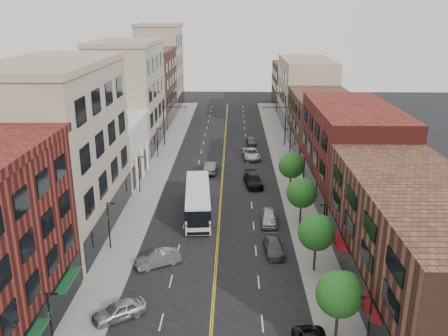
# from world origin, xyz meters

# --- Properties ---
(ground) EXTENTS (220.00, 220.00, 0.00)m
(ground) POSITION_xyz_m (0.00, 0.00, 0.00)
(ground) COLOR black
(ground) RESTS_ON ground
(sidewalk_left) EXTENTS (4.00, 110.00, 0.15)m
(sidewalk_left) POSITION_xyz_m (-10.00, 35.00, 0.07)
(sidewalk_left) COLOR gray
(sidewalk_left) RESTS_ON ground
(sidewalk_right) EXTENTS (4.00, 110.00, 0.15)m
(sidewalk_right) POSITION_xyz_m (10.00, 35.00, 0.07)
(sidewalk_right) COLOR gray
(sidewalk_right) RESTS_ON ground
(bldg_l_tanoffice) EXTENTS (10.00, 22.00, 18.00)m
(bldg_l_tanoffice) POSITION_xyz_m (-17.00, 13.00, 9.00)
(bldg_l_tanoffice) COLOR gray
(bldg_l_tanoffice) RESTS_ON ground
(bldg_l_white) EXTENTS (10.00, 14.00, 8.00)m
(bldg_l_white) POSITION_xyz_m (-17.00, 31.00, 4.00)
(bldg_l_white) COLOR silver
(bldg_l_white) RESTS_ON ground
(bldg_l_far_a) EXTENTS (10.00, 20.00, 18.00)m
(bldg_l_far_a) POSITION_xyz_m (-17.00, 48.00, 9.00)
(bldg_l_far_a) COLOR gray
(bldg_l_far_a) RESTS_ON ground
(bldg_l_far_b) EXTENTS (10.00, 20.00, 15.00)m
(bldg_l_far_b) POSITION_xyz_m (-17.00, 68.00, 7.50)
(bldg_l_far_b) COLOR #522E21
(bldg_l_far_b) RESTS_ON ground
(bldg_l_far_c) EXTENTS (10.00, 16.00, 20.00)m
(bldg_l_far_c) POSITION_xyz_m (-17.00, 86.00, 10.00)
(bldg_l_far_c) COLOR gray
(bldg_l_far_c) RESTS_ON ground
(bldg_r_near) EXTENTS (10.00, 26.00, 10.00)m
(bldg_r_near) POSITION_xyz_m (17.00, 0.00, 5.00)
(bldg_r_near) COLOR #522E21
(bldg_r_near) RESTS_ON ground
(bldg_r_mid) EXTENTS (10.00, 22.00, 12.00)m
(bldg_r_mid) POSITION_xyz_m (17.00, 24.00, 6.00)
(bldg_r_mid) COLOR #5B1D17
(bldg_r_mid) RESTS_ON ground
(bldg_r_far_a) EXTENTS (10.00, 20.00, 10.00)m
(bldg_r_far_a) POSITION_xyz_m (17.00, 45.00, 5.00)
(bldg_r_far_a) COLOR #522E21
(bldg_r_far_a) RESTS_ON ground
(bldg_r_far_b) EXTENTS (10.00, 22.00, 14.00)m
(bldg_r_far_b) POSITION_xyz_m (17.00, 66.00, 7.00)
(bldg_r_far_b) COLOR gray
(bldg_r_far_b) RESTS_ON ground
(bldg_r_far_c) EXTENTS (10.00, 18.00, 11.00)m
(bldg_r_far_c) POSITION_xyz_m (17.00, 86.00, 5.50)
(bldg_r_far_c) COLOR #522E21
(bldg_r_far_c) RESTS_ON ground
(tree_r_0) EXTENTS (3.40, 3.40, 5.59)m
(tree_r_0) POSITION_xyz_m (9.39, -5.93, 4.13)
(tree_r_0) COLOR black
(tree_r_0) RESTS_ON sidewalk_right
(tree_r_1) EXTENTS (3.40, 3.40, 5.59)m
(tree_r_1) POSITION_xyz_m (9.39, 4.07, 4.13)
(tree_r_1) COLOR black
(tree_r_1) RESTS_ON sidewalk_right
(tree_r_2) EXTENTS (3.40, 3.40, 5.59)m
(tree_r_2) POSITION_xyz_m (9.39, 14.07, 4.13)
(tree_r_2) COLOR black
(tree_r_2) RESTS_ON sidewalk_right
(tree_r_3) EXTENTS (3.40, 3.40, 5.59)m
(tree_r_3) POSITION_xyz_m (9.39, 24.07, 4.13)
(tree_r_3) COLOR black
(tree_r_3) RESTS_ON sidewalk_right
(lamp_l_0) EXTENTS (0.81, 0.55, 5.05)m
(lamp_l_0) POSITION_xyz_m (-10.95, -8.00, 2.97)
(lamp_l_0) COLOR black
(lamp_l_0) RESTS_ON sidewalk_left
(lamp_l_1) EXTENTS (0.81, 0.55, 5.05)m
(lamp_l_1) POSITION_xyz_m (-10.95, 8.00, 2.97)
(lamp_l_1) COLOR black
(lamp_l_1) RESTS_ON sidewalk_left
(lamp_l_2) EXTENTS (0.81, 0.55, 5.05)m
(lamp_l_2) POSITION_xyz_m (-10.95, 24.00, 2.97)
(lamp_l_2) COLOR black
(lamp_l_2) RESTS_ON sidewalk_left
(lamp_l_3) EXTENTS (0.81, 0.55, 5.05)m
(lamp_l_3) POSITION_xyz_m (-10.95, 40.00, 2.97)
(lamp_l_3) COLOR black
(lamp_l_3) RESTS_ON sidewalk_left
(lamp_r_0) EXTENTS (0.81, 0.55, 5.05)m
(lamp_r_0) POSITION_xyz_m (10.95, -8.00, 2.97)
(lamp_r_0) COLOR black
(lamp_r_0) RESTS_ON sidewalk_right
(lamp_r_1) EXTENTS (0.81, 0.55, 5.05)m
(lamp_r_1) POSITION_xyz_m (10.95, 8.00, 2.97)
(lamp_r_1) COLOR black
(lamp_r_1) RESTS_ON sidewalk_right
(lamp_r_2) EXTENTS (0.81, 0.55, 5.05)m
(lamp_r_2) POSITION_xyz_m (10.95, 24.00, 2.97)
(lamp_r_2) COLOR black
(lamp_r_2) RESTS_ON sidewalk_right
(lamp_r_3) EXTENTS (0.81, 0.55, 5.05)m
(lamp_r_3) POSITION_xyz_m (10.95, 40.00, 2.97)
(lamp_r_3) COLOR black
(lamp_r_3) RESTS_ON sidewalk_right
(signal_mast_left) EXTENTS (4.49, 0.18, 7.20)m
(signal_mast_left) POSITION_xyz_m (-10.27, 48.00, 4.65)
(signal_mast_left) COLOR black
(signal_mast_left) RESTS_ON sidewalk_left
(signal_mast_right) EXTENTS (4.49, 0.18, 7.20)m
(signal_mast_right) POSITION_xyz_m (10.27, 48.00, 4.65)
(signal_mast_right) COLOR black
(signal_mast_right) RESTS_ON sidewalk_right
(city_bus) EXTENTS (3.85, 13.10, 3.32)m
(city_bus) POSITION_xyz_m (-2.62, 17.21, 1.93)
(city_bus) COLOR silver
(city_bus) RESTS_ON ground
(car_angle_a) EXTENTS (4.56, 3.83, 1.47)m
(car_angle_a) POSITION_xyz_m (-7.40, -3.55, 0.73)
(car_angle_a) COLOR #A5A8AD
(car_angle_a) RESTS_ON ground
(car_angle_b) EXTENTS (4.60, 3.48, 1.45)m
(car_angle_b) POSITION_xyz_m (-5.60, 4.82, 0.73)
(car_angle_b) COLOR #96999D
(car_angle_b) RESTS_ON ground
(car_parked_mid) EXTENTS (2.18, 4.66, 1.31)m
(car_parked_mid) POSITION_xyz_m (5.80, 7.58, 0.66)
(car_parked_mid) COLOR #47464B
(car_parked_mid) RESTS_ON ground
(car_parked_far) EXTENTS (2.00, 4.58, 1.54)m
(car_parked_far) POSITION_xyz_m (5.80, 14.58, 0.77)
(car_parked_far) COLOR #ABAFB3
(car_parked_far) RESTS_ON ground
(car_lane_behind) EXTENTS (2.03, 5.07, 1.64)m
(car_lane_behind) POSITION_xyz_m (-1.80, 32.86, 0.82)
(car_lane_behind) COLOR #525156
(car_lane_behind) RESTS_ON ground
(car_lane_a) EXTENTS (2.92, 5.69, 1.58)m
(car_lane_a) POSITION_xyz_m (4.44, 27.16, 0.79)
(car_lane_a) COLOR black
(car_lane_a) RESTS_ON ground
(car_lane_b) EXTENTS (3.21, 5.95, 1.59)m
(car_lane_b) POSITION_xyz_m (4.59, 40.36, 0.79)
(car_lane_b) COLOR silver
(car_lane_b) RESTS_ON ground
(car_lane_c) EXTENTS (2.04, 4.24, 1.40)m
(car_lane_c) POSITION_xyz_m (4.86, 48.64, 0.70)
(car_lane_c) COLOR #4A4B4F
(car_lane_c) RESTS_ON ground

